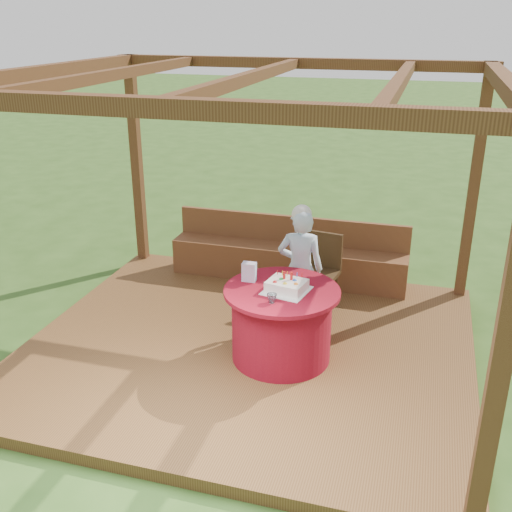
{
  "coord_description": "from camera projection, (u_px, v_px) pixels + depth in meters",
  "views": [
    {
      "loc": [
        1.59,
        -5.21,
        3.28
      ],
      "look_at": [
        0.0,
        0.25,
        1.0
      ],
      "focal_mm": 42.0,
      "sensor_mm": 36.0,
      "label": 1
    }
  ],
  "objects": [
    {
      "name": "ground",
      "position": [
        249.0,
        353.0,
        6.28
      ],
      "size": [
        60.0,
        60.0,
        0.0
      ],
      "primitive_type": "plane",
      "color": "#2B4F1A",
      "rests_on": "ground"
    },
    {
      "name": "table",
      "position": [
        281.0,
        323.0,
        5.84
      ],
      "size": [
        1.12,
        1.12,
        0.74
      ],
      "color": "maroon",
      "rests_on": "deck"
    },
    {
      "name": "elderly_woman",
      "position": [
        300.0,
        267.0,
        6.36
      ],
      "size": [
        0.52,
        0.38,
        1.38
      ],
      "color": "#9EC6EB",
      "rests_on": "deck"
    },
    {
      "name": "gift_bag",
      "position": [
        249.0,
        272.0,
        5.85
      ],
      "size": [
        0.14,
        0.09,
        0.19
      ],
      "primitive_type": "cube",
      "rotation": [
        0.0,
        0.0,
        0.02
      ],
      "color": "#F29CCB",
      "rests_on": "table"
    },
    {
      "name": "pergola",
      "position": [
        248.0,
        121.0,
        5.38
      ],
      "size": [
        4.5,
        4.0,
        2.72
      ],
      "color": "brown",
      "rests_on": "deck"
    },
    {
      "name": "chair",
      "position": [
        320.0,
        268.0,
        6.83
      ],
      "size": [
        0.5,
        0.5,
        0.89
      ],
      "color": "#392612",
      "rests_on": "deck"
    },
    {
      "name": "drinking_glass",
      "position": [
        272.0,
        298.0,
        5.43
      ],
      "size": [
        0.12,
        0.12,
        0.09
      ],
      "primitive_type": "imported",
      "rotation": [
        0.0,
        0.0,
        -0.39
      ],
      "color": "white",
      "rests_on": "table"
    },
    {
      "name": "bench",
      "position": [
        288.0,
        260.0,
        7.67
      ],
      "size": [
        3.0,
        0.42,
        0.8
      ],
      "color": "brown",
      "rests_on": "deck"
    },
    {
      "name": "deck",
      "position": [
        249.0,
        348.0,
        6.26
      ],
      "size": [
        4.5,
        4.0,
        0.12
      ],
      "primitive_type": "cube",
      "color": "brown",
      "rests_on": "ground"
    },
    {
      "name": "birthday_cake",
      "position": [
        287.0,
        286.0,
        5.65
      ],
      "size": [
        0.47,
        0.47,
        0.18
      ],
      "color": "white",
      "rests_on": "table"
    }
  ]
}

